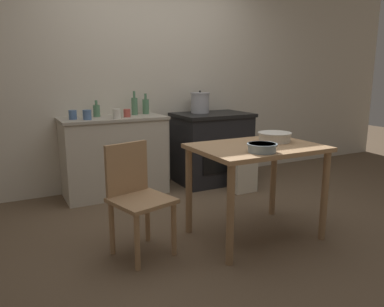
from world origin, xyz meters
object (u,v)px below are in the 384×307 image
(bottle_far_left, at_px, (146,106))
(cup_center_left, at_px, (73,115))
(chair, at_px, (137,195))
(mixing_bowl_small, at_px, (275,136))
(cup_mid_right, at_px, (87,115))
(bottle_left, at_px, (97,110))
(cup_center, at_px, (127,113))
(stove, at_px, (212,148))
(mixing_bowl_large, at_px, (262,147))
(stock_pot, at_px, (200,103))
(cup_center_right, at_px, (117,114))
(bottle_mid_left, at_px, (135,106))
(work_table, at_px, (256,160))
(flour_sack, at_px, (243,174))

(bottle_far_left, bearing_deg, cup_center_left, -170.07)
(chair, xyz_separation_m, mixing_bowl_small, (1.20, -0.11, 0.37))
(cup_center_left, xyz_separation_m, cup_mid_right, (0.13, -0.09, 0.00))
(bottle_left, xyz_separation_m, cup_center, (0.28, -0.19, -0.03))
(stove, xyz_separation_m, mixing_bowl_large, (-0.64, -1.79, 0.38))
(chair, relative_size, stock_pot, 3.04)
(cup_center_right, relative_size, cup_mid_right, 1.03)
(chair, relative_size, cup_mid_right, 8.23)
(bottle_mid_left, bearing_deg, mixing_bowl_large, -81.23)
(bottle_far_left, bearing_deg, stock_pot, -8.59)
(mixing_bowl_large, xyz_separation_m, mixing_bowl_small, (0.36, 0.30, 0.01))
(mixing_bowl_large, relative_size, cup_mid_right, 2.20)
(cup_center_left, xyz_separation_m, cup_center, (0.56, -0.06, -0.00))
(stove, distance_m, cup_mid_right, 1.60)
(stock_pot, bearing_deg, mixing_bowl_large, -105.42)
(bottle_far_left, xyz_separation_m, bottle_left, (-0.58, -0.02, -0.02))
(bottle_far_left, relative_size, cup_mid_right, 2.34)
(chair, xyz_separation_m, cup_center_left, (-0.17, 1.43, 0.47))
(bottle_left, height_order, cup_center_right, bottle_left)
(cup_mid_right, bearing_deg, work_table, -56.34)
(mixing_bowl_small, bearing_deg, cup_center_left, 131.61)
(flour_sack, bearing_deg, work_table, -120.86)
(stock_pot, height_order, bottle_left, stock_pot)
(bottle_far_left, height_order, cup_center, bottle_far_left)
(stove, height_order, cup_center, cup_center)
(cup_center, relative_size, cup_center_right, 0.84)
(mixing_bowl_small, relative_size, bottle_far_left, 1.20)
(stove, distance_m, stock_pot, 0.58)
(bottle_mid_left, relative_size, cup_center, 3.11)
(mixing_bowl_small, bearing_deg, bottle_left, 123.11)
(bottle_left, xyz_separation_m, cup_mid_right, (-0.15, -0.23, -0.02))
(cup_mid_right, bearing_deg, chair, -88.09)
(stove, xyz_separation_m, mixing_bowl_small, (-0.27, -1.50, 0.39))
(flour_sack, xyz_separation_m, cup_center_right, (-1.34, 0.41, 0.73))
(work_table, bearing_deg, cup_center_left, 125.19)
(work_table, bearing_deg, cup_mid_right, 123.66)
(mixing_bowl_large, bearing_deg, cup_center_right, 109.39)
(bottle_far_left, bearing_deg, cup_center_right, -144.79)
(cup_center, bearing_deg, flour_sack, -23.16)
(flour_sack, bearing_deg, bottle_left, 154.72)
(cup_center_left, bearing_deg, chair, -83.19)
(work_table, height_order, cup_center_left, cup_center_left)
(bottle_left, relative_size, cup_center, 2.05)
(stock_pot, xyz_separation_m, cup_center_right, (-1.11, -0.21, -0.06))
(flour_sack, xyz_separation_m, bottle_far_left, (-0.90, 0.72, 0.77))
(stove, relative_size, mixing_bowl_small, 3.18)
(stove, xyz_separation_m, bottle_left, (-1.37, 0.17, 0.51))
(bottle_far_left, distance_m, cup_center_left, 0.87)
(bottle_left, bearing_deg, stock_pot, -3.75)
(stock_pot, height_order, bottle_far_left, stock_pot)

